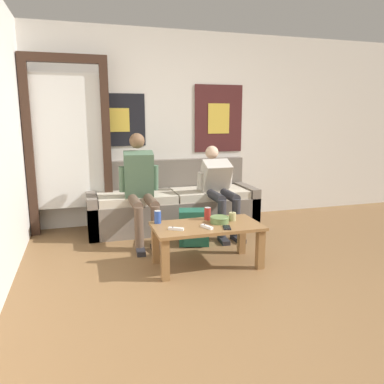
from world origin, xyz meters
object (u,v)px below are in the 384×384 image
Objects in this scene: ceramic_bowl at (220,219)px; pillar_candle at (232,217)px; person_seated_teen at (219,186)px; game_controller_near_left at (207,227)px; coffee_table at (207,233)px; couch at (172,205)px; drink_can_red at (208,213)px; cell_phone at (227,228)px; game_controller_near_right at (176,229)px; drink_can_blue at (158,217)px; person_seated_adult at (141,185)px; backpack at (193,228)px.

pillar_candle is at bearing 12.75° from ceramic_bowl.
ceramic_bowl is at bearing -110.16° from person_seated_teen.
coffee_table is at bearing 70.14° from game_controller_near_left.
couch is 1.38m from ceramic_bowl.
ceramic_bowl is (0.14, -1.36, 0.16)m from couch.
coffee_table is 0.32m from pillar_candle.
drink_can_red reaches higher than ceramic_bowl.
couch is 1.39m from coffee_table.
game_controller_near_right is at bearing 170.75° from cell_phone.
drink_can_blue is 0.83× the size of cell_phone.
game_controller_near_right is at bearing 176.05° from game_controller_near_left.
person_seated_adult is at bearing 112.28° from game_controller_near_left.
game_controller_near_left is (-0.33, -0.16, -0.03)m from pillar_candle.
person_seated_adult reaches higher than cell_phone.
person_seated_adult is at bearing 116.09° from coffee_table.
drink_can_red is 0.85× the size of game_controller_near_left.
couch is 14.61× the size of cell_phone.
person_seated_adult reaches higher than drink_can_red.
game_controller_near_right is (-0.38, -0.70, 0.23)m from backpack.
pillar_candle is 0.63m from game_controller_near_right.
cell_phone is (0.58, -0.35, -0.06)m from drink_can_blue.
person_seated_adult is 10.03× the size of drink_can_red.
couch is 17.51× the size of drink_can_blue.
couch is 0.78m from backpack.
person_seated_adult reaches higher than drink_can_blue.
ceramic_bowl is at bearing -167.25° from pillar_candle.
person_seated_teen is (0.50, 1.01, 0.25)m from coffee_table.
game_controller_near_right is 0.95× the size of cell_phone.
couch is at bearing 88.72° from game_controller_near_left.
ceramic_bowl is (-0.36, -0.98, -0.13)m from person_seated_teen.
drink_can_red is 0.30m from game_controller_near_left.
couch is 1.52m from game_controller_near_right.
backpack is 2.87× the size of game_controller_near_right.
couch is 1.23m from drink_can_red.
ceramic_bowl is at bearing -56.95° from person_seated_adult.
person_seated_adult is at bearing -178.25° from person_seated_teen.
person_seated_teen is 1.23m from cell_phone.
game_controller_near_left is at bearing -35.89° from drink_can_blue.
drink_can_red reaches higher than game_controller_near_left.
ceramic_bowl is 0.22m from game_controller_near_left.
cell_phone is at bearing -83.56° from backpack.
cell_phone is (0.47, -0.08, -0.01)m from game_controller_near_right.
game_controller_near_right is (-0.29, 0.02, 0.00)m from game_controller_near_left.
coffee_table reaches higher than backpack.
ceramic_bowl is (0.09, -0.59, 0.26)m from backpack.
person_seated_adult reaches higher than coffee_table.
ceramic_bowl is at bearing 13.21° from game_controller_near_right.
drink_can_blue is at bearing 112.62° from game_controller_near_right.
drink_can_blue is at bearing -139.11° from backpack.
coffee_table is at bearing -116.32° from person_seated_teen.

